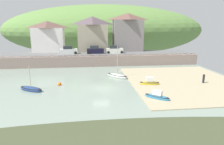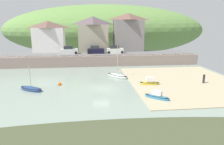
{
  "view_description": "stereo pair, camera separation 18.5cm",
  "coord_description": "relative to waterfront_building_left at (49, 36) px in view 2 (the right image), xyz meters",
  "views": [
    {
      "loc": [
        -1.77,
        -29.37,
        9.5
      ],
      "look_at": [
        1.95,
        2.44,
        1.82
      ],
      "focal_mm": 32.55,
      "sensor_mm": 36.0,
      "label": 1
    },
    {
      "loc": [
        -1.59,
        -29.39,
        9.5
      ],
      "look_at": [
        1.95,
        2.44,
        1.82
      ],
      "focal_mm": 32.55,
      "sensor_mm": 36.0,
      "label": 2
    }
  ],
  "objects": [
    {
      "name": "sailboat_far_left",
      "position": [
        18.9,
        -30.57,
        -6.08
      ],
      "size": [
        3.19,
        2.91,
        1.34
      ],
      "rotation": [
        0.0,
        0.0,
        -0.71
      ],
      "color": "teal",
      "rests_on": "ground"
    },
    {
      "name": "sailboat_white_hull",
      "position": [
        19.74,
        -24.38,
        -6.06
      ],
      "size": [
        3.3,
        1.48,
        1.46
      ],
      "rotation": [
        0.0,
        0.0,
        -0.14
      ],
      "color": "gold",
      "rests_on": "ground"
    },
    {
      "name": "waterfront_building_left",
      "position": [
        0.0,
        0.0,
        0.0
      ],
      "size": [
        8.07,
        4.52,
        7.87
      ],
      "color": "white",
      "rests_on": "ground"
    },
    {
      "name": "mooring_buoy",
      "position": [
        5.45,
        -22.86,
        -6.23
      ],
      "size": [
        0.6,
        0.6,
        0.6
      ],
      "color": "orange",
      "rests_on": "ground"
    },
    {
      "name": "sailboat_nearest_shore",
      "position": [
        1.68,
        -25.06,
        -6.18
      ],
      "size": [
        4.09,
        3.24,
        3.83
      ],
      "rotation": [
        0.0,
        0.0,
        -0.57
      ],
      "color": "navy",
      "rests_on": "ground"
    },
    {
      "name": "parked_car_end_of_row",
      "position": [
        16.66,
        -4.5,
        -3.21
      ],
      "size": [
        4.11,
        1.82,
        1.95
      ],
      "rotation": [
        0.0,
        0.0,
        -0.01
      ],
      "color": "silver",
      "rests_on": "ground"
    },
    {
      "name": "parked_car_by_wall",
      "position": [
        11.89,
        -4.5,
        -3.21
      ],
      "size": [
        4.17,
        1.89,
        1.95
      ],
      "rotation": [
        0.0,
        0.0,
        -0.05
      ],
      "color": "black",
      "rests_on": "ground"
    },
    {
      "name": "hillside_backdrop",
      "position": [
        17.29,
        30.0,
        0.58
      ],
      "size": [
        80.0,
        44.0,
        19.98
      ],
      "color": "#5F8742",
      "rests_on": "ground"
    },
    {
      "name": "ground",
      "position": [
        13.35,
        -34.76,
        -6.25
      ],
      "size": [
        48.0,
        41.0,
        0.61
      ],
      "color": "gray"
    },
    {
      "name": "waterfront_building_centre",
      "position": [
        11.41,
        0.0,
        0.58
      ],
      "size": [
        7.94,
        5.64,
        9.03
      ],
      "color": "#A49B83",
      "rests_on": "ground"
    },
    {
      "name": "motorboat_with_cabin",
      "position": [
        15.3,
        -19.02,
        -6.14
      ],
      "size": [
        3.98,
        4.09,
        6.0
      ],
      "rotation": [
        0.0,
        0.0,
        -0.81
      ],
      "color": "silver",
      "rests_on": "ground"
    },
    {
      "name": "person_on_slipway",
      "position": [
        28.72,
        -24.64,
        -5.43
      ],
      "size": [
        0.34,
        0.34,
        1.62
      ],
      "color": "#282833",
      "rests_on": "ground"
    },
    {
      "name": "parked_car_near_slipway",
      "position": [
        5.41,
        -4.5,
        -3.21
      ],
      "size": [
        4.26,
        2.13,
        1.95
      ],
      "rotation": [
        0.0,
        0.0,
        0.11
      ],
      "color": "silver",
      "rests_on": "ground"
    },
    {
      "name": "waterfront_building_right",
      "position": [
        20.78,
        0.0,
        1.0
      ],
      "size": [
        7.99,
        5.23,
        9.88
      ],
      "color": "gray",
      "rests_on": "ground"
    },
    {
      "name": "quay_seawall",
      "position": [
        11.95,
        -7.7,
        -5.05
      ],
      "size": [
        48.0,
        9.4,
        2.4
      ],
      "color": "gray",
      "rests_on": "ground"
    }
  ]
}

